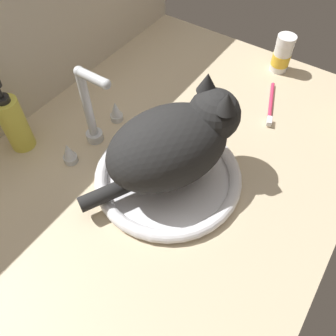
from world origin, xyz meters
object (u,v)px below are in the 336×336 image
Objects in this scene: pill_bottle at (282,55)px; cat at (177,142)px; sink_basin at (168,176)px; faucet at (92,116)px; toothbrush at (271,105)px; soap_pump_bottle at (14,123)px.

cat is at bearing 176.13° from pill_bottle.
sink_basin is 3.01× the size of pill_bottle.
pill_bottle is at bearing -26.14° from faucet.
faucet reaches higher than toothbrush.
toothbrush is at bearing -40.50° from faucet.
sink_basin is at bearing 165.49° from toothbrush.
toothbrush is at bearing -14.51° from sink_basin.
toothbrush is (34.79, -29.72, -7.38)cm from faucet.
cat is 49.55cm from pill_bottle.
soap_pump_bottle is (-10.91, 13.60, -0.81)cm from faucet.
soap_pump_bottle is at bearing 128.74° from faucet.
cat reaches higher than toothbrush.
pill_bottle is at bearing 16.52° from toothbrush.
faucet is at bearing -51.26° from soap_pump_bottle.
pill_bottle reaches higher than toothbrush.
pill_bottle is at bearing -31.97° from soap_pump_bottle.
faucet is 46.35cm from toothbrush.
pill_bottle is 0.65× the size of toothbrush.
pill_bottle is 17.30cm from toothbrush.
sink_basin is 1.54× the size of faucet.
sink_basin is at bearing 153.03° from cat.
sink_basin is at bearing -72.36° from soap_pump_bottle.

